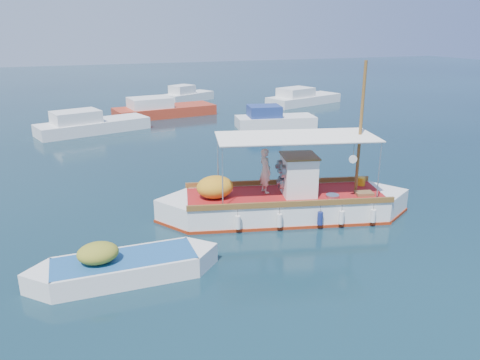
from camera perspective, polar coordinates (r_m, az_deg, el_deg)
name	(u,v)px	position (r m, az deg, el deg)	size (l,w,h in m)	color
ground	(270,216)	(18.31, 3.63, -4.36)	(160.00, 160.00, 0.00)	black
fishing_caique	(283,203)	(18.10, 5.32, -2.86)	(9.66, 4.38, 6.07)	white
dinghy	(123,269)	(14.31, -14.06, -10.44)	(5.68, 1.65, 1.39)	white
bg_boat_nw	(90,125)	(34.15, -17.83, 6.34)	(7.90, 4.39, 1.80)	silver
bg_boat_n	(162,110)	(39.08, -9.52, 8.38)	(8.39, 3.87, 1.80)	#AB321C
bg_boat_ne	(273,120)	(34.38, 4.05, 7.25)	(5.98, 3.16, 1.80)	silver
bg_boat_e	(302,99)	(45.12, 7.58, 9.77)	(8.01, 4.83, 1.80)	silver
bg_boat_far_n	(187,96)	(46.88, -6.48, 10.13)	(5.55, 4.26, 1.80)	silver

